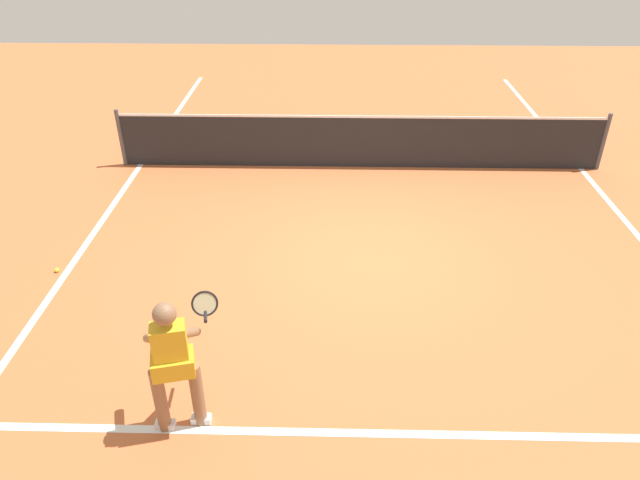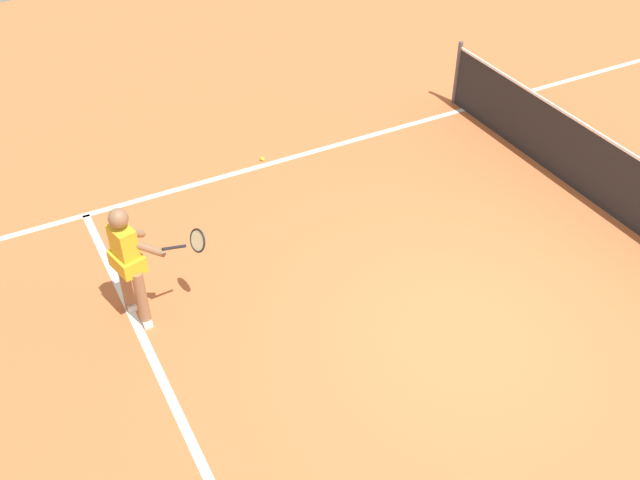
{
  "view_description": "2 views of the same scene",
  "coord_description": "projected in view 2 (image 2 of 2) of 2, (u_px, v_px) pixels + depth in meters",
  "views": [
    {
      "loc": [
        -0.52,
        -7.38,
        4.75
      ],
      "look_at": [
        -0.66,
        -1.46,
        1.12
      ],
      "focal_mm": 32.92,
      "sensor_mm": 36.0,
      "label": 1
    },
    {
      "loc": [
        4.53,
        -4.31,
        6.15
      ],
      "look_at": [
        -1.31,
        -1.22,
        0.87
      ],
      "focal_mm": 41.42,
      "sensor_mm": 36.0,
      "label": 2
    }
  ],
  "objects": [
    {
      "name": "ground_plane",
      "position": [
        466.0,
        330.0,
        8.54
      ],
      "size": [
        26.31,
        26.31,
        0.0
      ],
      "primitive_type": "plane",
      "color": "#C66638"
    },
    {
      "name": "service_line_marking",
      "position": [
        192.0,
        443.0,
        7.32
      ],
      "size": [
        8.58,
        0.1,
        0.01
      ],
      "primitive_type": "cube",
      "color": "white",
      "rests_on": "ground"
    },
    {
      "name": "tennis_player",
      "position": [
        130.0,
        260.0,
        8.21
      ],
      "size": [
        0.68,
        1.05,
        1.55
      ],
      "color": "#8C6647",
      "rests_on": "ground"
    },
    {
      "name": "sideline_left_marking",
      "position": [
        301.0,
        155.0,
        11.5
      ],
      "size": [
        0.1,
        18.24,
        0.01
      ],
      "primitive_type": "cube",
      "color": "white",
      "rests_on": "ground"
    },
    {
      "name": "tennis_ball_near",
      "position": [
        262.0,
        159.0,
        11.36
      ],
      "size": [
        0.07,
        0.07,
        0.07
      ],
      "primitive_type": "sphere",
      "color": "#D1E533",
      "rests_on": "ground"
    }
  ]
}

